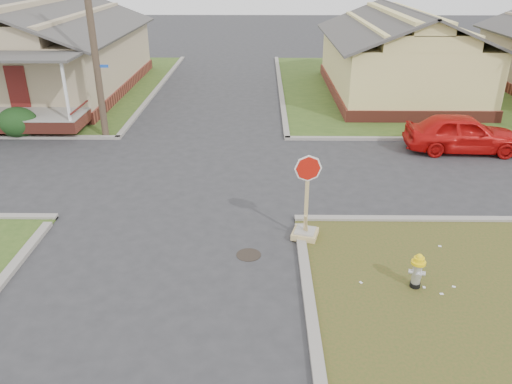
{
  "coord_description": "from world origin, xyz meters",
  "views": [
    {
      "loc": [
        2.53,
        -11.48,
        6.96
      ],
      "look_at": [
        2.37,
        1.0,
        1.1
      ],
      "focal_mm": 35.0,
      "sensor_mm": 36.0,
      "label": 1
    }
  ],
  "objects_px": {
    "utility_pole": "(91,23)",
    "fire_hydrant": "(417,269)",
    "stop_sign": "(306,220)",
    "red_sedan": "(463,133)"
  },
  "relations": [
    {
      "from": "utility_pole",
      "to": "fire_hydrant",
      "type": "bearing_deg",
      "value": -46.33
    },
    {
      "from": "utility_pole",
      "to": "fire_hydrant",
      "type": "distance_m",
      "value": 15.48
    },
    {
      "from": "stop_sign",
      "to": "red_sedan",
      "type": "relative_size",
      "value": 0.54
    },
    {
      "from": "fire_hydrant",
      "to": "stop_sign",
      "type": "xyz_separation_m",
      "value": [
        -2.38,
        2.27,
        0.03
      ]
    },
    {
      "from": "utility_pole",
      "to": "stop_sign",
      "type": "height_order",
      "value": "utility_pole"
    },
    {
      "from": "fire_hydrant",
      "to": "stop_sign",
      "type": "relative_size",
      "value": 0.37
    },
    {
      "from": "stop_sign",
      "to": "red_sedan",
      "type": "distance_m",
      "value": 9.62
    },
    {
      "from": "fire_hydrant",
      "to": "red_sedan",
      "type": "xyz_separation_m",
      "value": [
        4.31,
        9.18,
        0.22
      ]
    },
    {
      "from": "fire_hydrant",
      "to": "stop_sign",
      "type": "distance_m",
      "value": 3.29
    },
    {
      "from": "utility_pole",
      "to": "fire_hydrant",
      "type": "height_order",
      "value": "utility_pole"
    }
  ]
}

